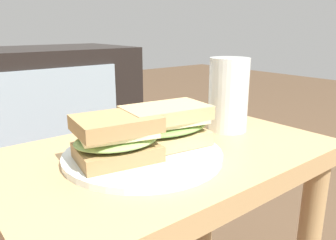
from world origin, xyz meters
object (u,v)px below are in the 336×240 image
(plate, at_px, (143,155))
(sandwich_back, at_px, (166,126))
(sandwich_front, at_px, (116,138))
(tv_cabinet, at_px, (12,124))
(beer_glass, at_px, (228,96))

(plate, bearing_deg, sandwich_back, 0.66)
(sandwich_back, bearing_deg, sandwich_front, -179.34)
(tv_cabinet, distance_m, sandwich_back, 0.98)
(sandwich_front, relative_size, sandwich_back, 0.89)
(tv_cabinet, relative_size, beer_glass, 6.70)
(plate, height_order, beer_glass, beer_glass)
(plate, relative_size, sandwich_front, 1.78)
(beer_glass, bearing_deg, plate, -175.13)
(tv_cabinet, bearing_deg, plate, -91.62)
(sandwich_back, height_order, beer_glass, beer_glass)
(tv_cabinet, distance_m, beer_glass, 0.99)
(tv_cabinet, relative_size, plate, 3.83)
(beer_glass, bearing_deg, sandwich_front, -175.87)
(plate, relative_size, sandwich_back, 1.59)
(sandwich_front, distance_m, beer_glass, 0.27)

